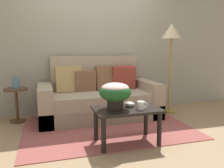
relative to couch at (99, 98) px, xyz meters
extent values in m
plane|color=#997A56|center=(-0.01, -0.65, -0.34)|extent=(14.00, 14.00, 0.00)
cube|color=gray|center=(-0.01, 0.49, 1.10)|extent=(6.40, 0.12, 2.87)
cube|color=#994C47|center=(-0.01, -0.59, -0.33)|extent=(2.49, 1.78, 0.01)
cube|color=gray|center=(0.00, -0.08, -0.21)|extent=(2.03, 0.94, 0.25)
cube|color=gray|center=(0.00, -0.10, 0.02)|extent=(1.59, 0.85, 0.20)
cube|color=gray|center=(0.00, 0.31, 0.31)|extent=(1.59, 0.17, 0.84)
cube|color=gray|center=(-0.91, -0.08, -0.03)|extent=(0.22, 0.94, 0.61)
cube|color=gray|center=(0.90, -0.08, -0.03)|extent=(0.22, 0.94, 0.61)
cube|color=brown|center=(0.21, 0.16, 0.33)|extent=(0.44, 0.21, 0.45)
cube|color=brown|center=(-0.21, 0.13, 0.30)|extent=(0.36, 0.19, 0.37)
cube|color=#93382D|center=(0.51, 0.14, 0.33)|extent=(0.44, 0.25, 0.44)
cube|color=tan|center=(-0.50, 0.15, 0.34)|extent=(0.45, 0.21, 0.46)
cylinder|color=black|center=(-0.29, -1.44, -0.12)|extent=(0.06, 0.06, 0.43)
cylinder|color=black|center=(0.43, -1.44, -0.12)|extent=(0.06, 0.06, 0.43)
cylinder|color=black|center=(-0.29, -1.05, -0.12)|extent=(0.06, 0.06, 0.43)
cylinder|color=black|center=(0.43, -1.05, -0.12)|extent=(0.06, 0.06, 0.43)
cube|color=black|center=(0.07, -1.24, 0.11)|extent=(0.83, 0.51, 0.03)
cylinder|color=#4C331E|center=(-1.36, 0.10, -0.32)|extent=(0.25, 0.25, 0.03)
cylinder|color=#4C331E|center=(-1.36, 0.10, -0.06)|extent=(0.05, 0.05, 0.51)
cylinder|color=#4C331E|center=(-1.36, 0.10, 0.21)|extent=(0.38, 0.38, 0.03)
cylinder|color=olive|center=(1.35, -0.08, -0.32)|extent=(0.28, 0.28, 0.03)
cylinder|color=olive|center=(1.35, -0.08, 0.37)|extent=(0.03, 0.03, 1.35)
cone|color=#C6B289|center=(1.35, -0.08, 1.18)|extent=(0.37, 0.37, 0.28)
cylinder|color=black|center=(-0.08, -1.23, 0.19)|extent=(0.20, 0.20, 0.14)
ellipsoid|color=#1E5123|center=(-0.08, -1.23, 0.34)|extent=(0.40, 0.40, 0.22)
ellipsoid|color=beige|center=(-0.08, -1.23, 0.39)|extent=(0.34, 0.34, 0.12)
cylinder|color=white|center=(0.21, -1.35, 0.18)|extent=(0.10, 0.10, 0.10)
torus|color=white|center=(0.27, -1.35, 0.18)|extent=(0.07, 0.01, 0.07)
cylinder|color=silver|center=(0.13, -1.18, 0.13)|extent=(0.05, 0.05, 0.02)
ellipsoid|color=silver|center=(0.13, -1.18, 0.16)|extent=(0.13, 0.13, 0.06)
cylinder|color=slate|center=(-1.35, 0.10, 0.30)|extent=(0.11, 0.11, 0.15)
cylinder|color=slate|center=(-1.35, 0.10, 0.41)|extent=(0.05, 0.05, 0.05)
camera|label=1|loc=(-0.93, -3.91, 0.88)|focal=37.25mm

